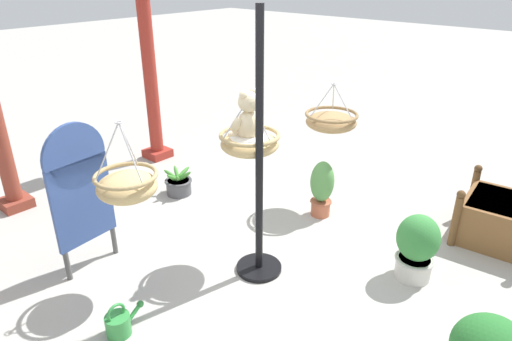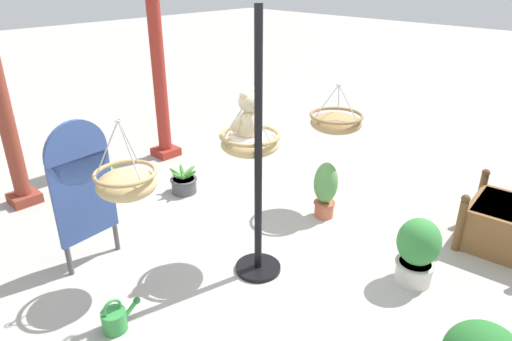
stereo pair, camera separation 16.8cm
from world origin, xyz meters
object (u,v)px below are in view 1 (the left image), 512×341
at_px(potted_plant_fern_front, 94,186).
at_px(watering_can, 119,323).
at_px(potted_plant_flowering_red, 417,246).
at_px(display_sign_board, 80,186).
at_px(teddy_bear, 248,120).
at_px(hanging_basket_left_high, 127,185).
at_px(potted_plant_small_succulent, 322,188).
at_px(hanging_basket_right_low, 331,121).
at_px(potted_plant_bushy_green, 179,184).
at_px(wooden_planter_box, 501,219).
at_px(greenhouse_pillar_left, 150,75).
at_px(hanging_basket_with_teddy, 250,142).
at_px(display_pole_central, 259,198).

height_order(potted_plant_fern_front, watering_can, potted_plant_fern_front).
relative_size(potted_plant_flowering_red, display_sign_board, 0.45).
relative_size(teddy_bear, potted_plant_flowering_red, 0.75).
height_order(hanging_basket_left_high, watering_can, hanging_basket_left_high).
relative_size(potted_plant_small_succulent, watering_can, 1.96).
bearing_deg(potted_plant_small_succulent, hanging_basket_left_high, 166.11).
bearing_deg(hanging_basket_right_low, hanging_basket_left_high, 170.15).
relative_size(potted_plant_flowering_red, potted_plant_bushy_green, 1.65).
bearing_deg(display_sign_board, wooden_planter_box, -42.25).
bearing_deg(hanging_basket_left_high, greenhouse_pillar_left, 49.57).
relative_size(wooden_planter_box, watering_can, 2.68).
distance_m(wooden_planter_box, display_sign_board, 4.29).
bearing_deg(potted_plant_flowering_red, display_sign_board, 128.20).
bearing_deg(potted_plant_bushy_green, potted_plant_fern_front, 152.67).
bearing_deg(hanging_basket_with_teddy, hanging_basket_right_low, 0.58).
distance_m(potted_plant_fern_front, display_sign_board, 1.34).
relative_size(potted_plant_bushy_green, potted_plant_small_succulent, 0.59).
xyz_separation_m(potted_plant_flowering_red, display_sign_board, (-1.92, 2.44, 0.54)).
distance_m(display_pole_central, potted_plant_bushy_green, 2.01).
distance_m(hanging_basket_with_teddy, watering_can, 1.89).
height_order(hanging_basket_with_teddy, potted_plant_small_succulent, hanging_basket_with_teddy).
height_order(greenhouse_pillar_left, potted_plant_fern_front, greenhouse_pillar_left).
height_order(hanging_basket_right_low, display_sign_board, hanging_basket_right_low).
bearing_deg(watering_can, display_sign_board, 70.84).
bearing_deg(display_pole_central, potted_plant_flowering_red, -52.82).
relative_size(greenhouse_pillar_left, potted_plant_small_succulent, 3.84).
distance_m(teddy_bear, display_sign_board, 1.65).
relative_size(display_pole_central, greenhouse_pillar_left, 0.95).
distance_m(hanging_basket_with_teddy, wooden_planter_box, 2.85).
height_order(display_pole_central, hanging_basket_left_high, display_pole_central).
relative_size(hanging_basket_with_teddy, display_sign_board, 0.38).
bearing_deg(greenhouse_pillar_left, wooden_planter_box, -77.66).
xyz_separation_m(hanging_basket_right_low, potted_plant_small_succulent, (-0.28, -0.11, -0.72)).
xyz_separation_m(hanging_basket_right_low, potted_plant_fern_front, (-1.95, 2.03, -0.78)).
bearing_deg(hanging_basket_left_high, hanging_basket_right_low, -9.85).
height_order(teddy_bear, hanging_basket_right_low, teddy_bear).
bearing_deg(display_pole_central, greenhouse_pillar_left, 70.16).
relative_size(hanging_basket_with_teddy, potted_plant_fern_front, 0.97).
relative_size(hanging_basket_right_low, greenhouse_pillar_left, 0.23).
xyz_separation_m(teddy_bear, potted_plant_fern_front, (-0.54, 2.02, -1.14)).
distance_m(hanging_basket_with_teddy, teddy_bear, 0.22).
bearing_deg(wooden_planter_box, potted_plant_small_succulent, 115.44).
bearing_deg(potted_plant_bushy_green, hanging_basket_left_high, -141.26).
xyz_separation_m(wooden_planter_box, potted_plant_small_succulent, (-0.82, 1.73, 0.10)).
bearing_deg(potted_plant_small_succulent, teddy_bear, 173.87).
bearing_deg(potted_plant_fern_front, hanging_basket_right_low, -46.23).
relative_size(potted_plant_fern_front, potted_plant_small_succulent, 0.85).
distance_m(potted_plant_flowering_red, watering_can, 2.70).
distance_m(hanging_basket_right_low, potted_plant_bushy_green, 2.11).
relative_size(teddy_bear, greenhouse_pillar_left, 0.19).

